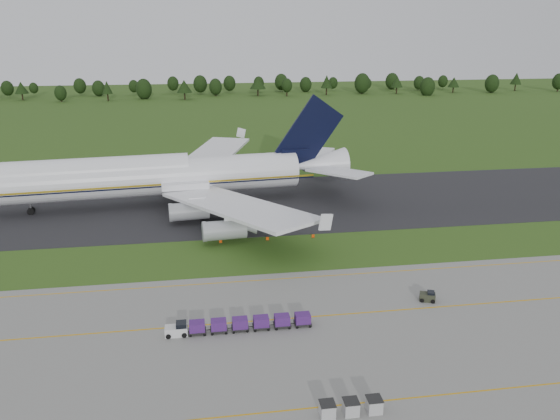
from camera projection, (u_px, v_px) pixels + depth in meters
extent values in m
plane|color=#2C4C16|center=(274.00, 254.00, 92.98)|extent=(600.00, 600.00, 0.00)
cube|color=slate|center=(316.00, 372.00, 61.10)|extent=(300.00, 52.00, 0.06)
cube|color=black|center=(256.00, 204.00, 119.21)|extent=(300.00, 40.00, 0.08)
cube|color=#C88E0B|center=(297.00, 318.00, 72.34)|extent=(300.00, 0.25, 0.01)
cube|color=#C88E0B|center=(329.00, 406.00, 55.47)|extent=(300.00, 0.20, 0.01)
cube|color=#C88E0B|center=(283.00, 279.00, 83.59)|extent=(120.00, 0.20, 0.01)
cylinder|color=black|center=(23.00, 97.00, 287.58)|extent=(0.70, 0.70, 3.44)
cone|color=#1D3312|center=(21.00, 88.00, 286.06)|extent=(6.98, 6.98, 6.12)
cylinder|color=black|center=(61.00, 99.00, 281.58)|extent=(0.70, 0.70, 2.92)
sphere|color=#1D3312|center=(60.00, 93.00, 280.62)|extent=(6.02, 6.02, 6.02)
cylinder|color=black|center=(108.00, 97.00, 284.77)|extent=(0.70, 0.70, 3.70)
cone|color=#1D3312|center=(107.00, 87.00, 283.13)|extent=(5.34, 5.34, 6.57)
cylinder|color=black|center=(144.00, 96.00, 292.65)|extent=(0.70, 0.70, 3.38)
sphere|color=#1D3312|center=(144.00, 89.00, 291.54)|extent=(8.44, 8.44, 8.44)
cylinder|color=black|center=(185.00, 96.00, 289.90)|extent=(0.70, 0.70, 3.69)
cone|color=#1D3312|center=(184.00, 86.00, 288.26)|extent=(8.09, 8.09, 6.56)
cylinder|color=black|center=(216.00, 93.00, 305.64)|extent=(0.70, 0.70, 3.27)
sphere|color=#1D3312|center=(216.00, 87.00, 304.57)|extent=(7.07, 7.07, 7.07)
cylinder|color=black|center=(258.00, 92.00, 306.39)|extent=(0.70, 0.70, 3.83)
cone|color=#1D3312|center=(258.00, 83.00, 304.69)|extent=(8.97, 8.97, 6.81)
cylinder|color=black|center=(287.00, 93.00, 303.79)|extent=(0.70, 0.70, 3.91)
sphere|color=#1D3312|center=(287.00, 85.00, 302.51)|extent=(5.92, 5.92, 5.92)
cylinder|color=black|center=(326.00, 91.00, 309.20)|extent=(0.70, 0.70, 3.98)
cone|color=#1D3312|center=(327.00, 81.00, 307.44)|extent=(6.33, 6.33, 7.08)
cylinder|color=black|center=(362.00, 90.00, 314.79)|extent=(0.70, 0.70, 3.92)
sphere|color=#1D3312|center=(362.00, 83.00, 313.51)|extent=(8.81, 8.81, 8.81)
cylinder|color=black|center=(396.00, 90.00, 315.36)|extent=(0.70, 0.70, 3.66)
cone|color=#1D3312|center=(397.00, 81.00, 313.74)|extent=(6.84, 6.84, 6.51)
cylinder|color=black|center=(427.00, 93.00, 308.31)|extent=(0.70, 0.70, 3.02)
sphere|color=#1D3312|center=(427.00, 87.00, 307.32)|extent=(8.40, 8.40, 8.40)
cylinder|color=black|center=(453.00, 90.00, 320.51)|extent=(0.70, 0.70, 3.21)
cone|color=#1D3312|center=(454.00, 82.00, 319.09)|extent=(6.76, 6.76, 5.71)
cylinder|color=black|center=(491.00, 90.00, 319.59)|extent=(0.70, 0.70, 3.52)
sphere|color=#1D3312|center=(492.00, 83.00, 318.44)|extent=(8.04, 8.04, 8.04)
cylinder|color=black|center=(515.00, 87.00, 330.22)|extent=(0.70, 0.70, 3.84)
cone|color=#1D3312|center=(516.00, 78.00, 328.52)|extent=(6.55, 6.55, 6.83)
cylinder|color=black|center=(558.00, 88.00, 325.74)|extent=(0.70, 0.70, 3.89)
sphere|color=#1D3312|center=(559.00, 81.00, 324.47)|extent=(7.33, 7.33, 7.33)
cylinder|color=white|center=(153.00, 177.00, 116.19)|extent=(63.24, 13.34, 7.80)
cylinder|color=white|center=(99.00, 172.00, 113.18)|extent=(37.21, 9.32, 6.08)
cone|color=white|center=(320.00, 165.00, 124.37)|extent=(12.52, 8.43, 7.41)
cube|color=#B4921B|center=(153.00, 185.00, 112.78)|extent=(69.02, 6.21, 0.38)
cube|color=white|center=(236.00, 206.00, 100.71)|extent=(28.28, 37.11, 0.60)
cube|color=white|center=(210.00, 157.00, 138.80)|extent=(23.25, 38.25, 0.60)
cylinder|color=#93959A|center=(189.00, 211.00, 106.23)|extent=(7.86, 4.12, 3.46)
cylinder|color=#93959A|center=(225.00, 230.00, 96.43)|extent=(7.86, 4.12, 3.46)
cylinder|color=#93959A|center=(180.00, 176.00, 131.36)|extent=(7.86, 4.12, 3.46)
cylinder|color=#93959A|center=(197.00, 163.00, 143.50)|extent=(7.86, 4.12, 3.46)
cube|color=black|center=(309.00, 134.00, 121.45)|extent=(15.78, 1.99, 17.38)
cube|color=white|center=(339.00, 172.00, 117.16)|extent=(13.24, 14.82, 0.49)
cube|color=white|center=(316.00, 155.00, 132.11)|extent=(11.68, 15.25, 0.49)
cylinder|color=slate|center=(31.00, 209.00, 112.23)|extent=(0.39, 0.39, 2.38)
cylinder|color=black|center=(31.00, 211.00, 112.39)|extent=(1.49, 1.10, 1.41)
cylinder|color=slate|center=(186.00, 205.00, 114.77)|extent=(0.39, 0.39, 2.38)
cylinder|color=black|center=(187.00, 207.00, 114.93)|extent=(1.49, 1.10, 1.41)
cylinder|color=slate|center=(183.00, 192.00, 123.75)|extent=(0.39, 0.39, 2.38)
cylinder|color=black|center=(183.00, 194.00, 123.90)|extent=(1.49, 1.10, 1.41)
cube|color=silver|center=(176.00, 331.00, 68.12)|extent=(2.80, 1.51, 1.19)
cylinder|color=black|center=(168.00, 337.00, 67.36)|extent=(0.65, 0.24, 0.65)
cube|color=black|center=(197.00, 331.00, 68.56)|extent=(2.16, 1.62, 0.13)
cube|color=#3F1A60|center=(197.00, 326.00, 68.35)|extent=(1.94, 1.51, 1.19)
cylinder|color=black|center=(190.00, 336.00, 67.79)|extent=(0.37, 0.16, 0.37)
cube|color=black|center=(219.00, 329.00, 68.94)|extent=(2.16, 1.62, 0.13)
cube|color=#3F1A60|center=(219.00, 324.00, 68.73)|extent=(1.94, 1.51, 1.19)
cylinder|color=black|center=(212.00, 334.00, 68.17)|extent=(0.37, 0.16, 0.37)
cube|color=black|center=(240.00, 327.00, 69.32)|extent=(2.16, 1.62, 0.13)
cube|color=#3F1A60|center=(240.00, 323.00, 69.11)|extent=(1.94, 1.51, 1.19)
cylinder|color=black|center=(234.00, 332.00, 68.55)|extent=(0.37, 0.16, 0.37)
cube|color=black|center=(261.00, 326.00, 69.70)|extent=(2.16, 1.62, 0.13)
cube|color=#3F1A60|center=(261.00, 321.00, 69.49)|extent=(1.94, 1.51, 1.19)
cylinder|color=black|center=(255.00, 331.00, 68.93)|extent=(0.37, 0.16, 0.37)
cube|color=black|center=(282.00, 324.00, 70.08)|extent=(2.16, 1.62, 0.13)
cube|color=#3F1A60|center=(282.00, 320.00, 69.87)|extent=(1.94, 1.51, 1.19)
cylinder|color=black|center=(276.00, 329.00, 69.31)|extent=(0.37, 0.16, 0.37)
cube|color=black|center=(303.00, 322.00, 70.46)|extent=(2.16, 1.62, 0.13)
cube|color=#3F1A60|center=(303.00, 318.00, 70.25)|extent=(1.94, 1.51, 1.19)
cylinder|color=black|center=(297.00, 327.00, 69.69)|extent=(0.37, 0.16, 0.37)
cylinder|color=black|center=(177.00, 333.00, 68.21)|extent=(0.65, 0.24, 0.65)
cube|color=#2A2E20|center=(427.00, 297.00, 76.67)|extent=(2.42, 1.93, 1.16)
cylinder|color=black|center=(424.00, 301.00, 76.06)|extent=(0.59, 0.21, 0.59)
cylinder|color=black|center=(430.00, 296.00, 77.46)|extent=(0.59, 0.21, 0.59)
cube|color=#AEAEAE|center=(327.00, 410.00, 53.87)|extent=(1.45, 1.45, 1.45)
cube|color=black|center=(327.00, 403.00, 53.63)|extent=(1.55, 1.55, 0.07)
cube|color=#AEAEAE|center=(351.00, 407.00, 54.21)|extent=(1.45, 1.45, 1.45)
cube|color=black|center=(351.00, 401.00, 53.96)|extent=(1.55, 1.55, 0.07)
cube|color=#AEAEAE|center=(374.00, 405.00, 54.55)|extent=(1.45, 1.45, 1.45)
cube|color=black|center=(374.00, 399.00, 54.30)|extent=(1.55, 1.55, 0.07)
cube|color=#F54307|center=(221.00, 241.00, 97.56)|extent=(0.50, 0.12, 0.60)
cube|color=black|center=(221.00, 243.00, 97.65)|extent=(0.30, 0.30, 0.04)
cube|color=#F54307|center=(267.00, 239.00, 98.76)|extent=(0.50, 0.12, 0.60)
cube|color=black|center=(267.00, 240.00, 98.85)|extent=(0.30, 0.30, 0.04)
cube|color=#F54307|center=(313.00, 236.00, 99.95)|extent=(0.50, 0.12, 0.60)
cube|color=black|center=(313.00, 237.00, 100.04)|extent=(0.30, 0.30, 0.04)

